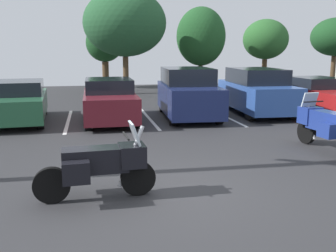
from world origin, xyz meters
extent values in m
cube|color=#2D2D30|center=(0.00, 0.00, -0.05)|extent=(44.00, 44.00, 0.10)
cylinder|color=black|center=(-0.52, -0.02, 0.31)|extent=(0.63, 0.16, 0.63)
cylinder|color=black|center=(-2.00, -0.10, 0.31)|extent=(0.63, 0.16, 0.63)
cube|color=black|center=(-1.26, -0.06, 0.71)|extent=(1.13, 0.50, 0.42)
cylinder|color=#B2B2B7|center=(-0.64, -0.02, 0.72)|extent=(0.50, 0.10, 1.10)
cylinder|color=black|center=(-0.72, -0.03, 1.10)|extent=(0.07, 0.62, 0.04)
cube|color=black|center=(-0.62, -0.02, 0.75)|extent=(0.47, 0.54, 0.38)
cube|color=#B2C1CC|center=(-0.57, -0.02, 1.14)|extent=(0.19, 0.45, 0.39)
cube|color=black|center=(-1.62, 0.28, 0.61)|extent=(0.45, 0.26, 0.36)
cube|color=black|center=(-1.58, -0.44, 0.61)|extent=(0.45, 0.26, 0.36)
cylinder|color=black|center=(4.52, 2.92, 0.33)|extent=(0.20, 0.67, 0.66)
cube|color=navy|center=(4.63, 2.10, 0.76)|extent=(0.58, 1.28, 0.51)
cylinder|color=#B2B2B7|center=(4.54, 2.80, 0.75)|extent=(0.13, 0.52, 1.13)
cylinder|color=black|center=(4.55, 2.72, 1.20)|extent=(0.62, 0.11, 0.04)
cube|color=navy|center=(4.54, 2.82, 0.81)|extent=(0.56, 0.50, 0.45)
cube|color=#B2C1CC|center=(4.53, 2.87, 1.24)|extent=(0.46, 0.22, 0.39)
cube|color=navy|center=(4.32, 1.69, 0.63)|extent=(0.29, 0.47, 0.36)
cube|color=silver|center=(-2.12, 7.78, 0.00)|extent=(0.12, 4.77, 0.01)
cube|color=silver|center=(0.86, 7.78, 0.00)|extent=(0.12, 4.77, 0.01)
cube|color=silver|center=(3.84, 7.78, 0.00)|extent=(0.12, 4.77, 0.01)
cube|color=silver|center=(6.82, 7.78, 0.00)|extent=(0.12, 4.77, 0.01)
cube|color=#235638|center=(-3.81, 7.88, 0.61)|extent=(2.12, 4.49, 0.77)
cube|color=black|center=(-3.82, 8.03, 1.24)|extent=(1.82, 2.35, 0.47)
cylinder|color=black|center=(-2.93, 6.45, 0.35)|extent=(0.27, 0.71, 0.70)
cylinder|color=black|center=(-3.14, 9.42, 0.35)|extent=(0.27, 0.71, 0.70)
cylinder|color=black|center=(-4.69, 9.31, 0.35)|extent=(0.27, 0.71, 0.70)
cube|color=maroon|center=(-0.62, 7.44, 0.62)|extent=(1.82, 4.28, 0.84)
cube|color=black|center=(-0.62, 7.70, 1.28)|extent=(1.67, 2.16, 0.48)
cylinder|color=black|center=(0.14, 5.98, 0.31)|extent=(0.22, 0.61, 0.61)
cylinder|color=black|center=(-1.40, 5.99, 0.31)|extent=(0.22, 0.61, 0.61)
cylinder|color=black|center=(0.15, 8.88, 0.31)|extent=(0.22, 0.61, 0.61)
cylinder|color=black|center=(-1.38, 8.89, 0.31)|extent=(0.22, 0.61, 0.61)
cube|color=navy|center=(2.37, 7.64, 0.73)|extent=(2.18, 4.39, 1.05)
cube|color=black|center=(2.39, 8.01, 1.56)|extent=(1.92, 2.70, 0.62)
cylinder|color=black|center=(3.09, 6.14, 0.31)|extent=(0.26, 0.63, 0.62)
cylinder|color=black|center=(1.45, 6.25, 0.31)|extent=(0.26, 0.63, 0.62)
cylinder|color=black|center=(3.29, 9.04, 0.31)|extent=(0.26, 0.63, 0.62)
cylinder|color=black|center=(1.64, 9.14, 0.31)|extent=(0.26, 0.63, 0.62)
cube|color=#2D519E|center=(5.32, 8.05, 0.73)|extent=(2.14, 4.78, 0.99)
cube|color=black|center=(5.33, 8.18, 1.52)|extent=(1.89, 2.87, 0.59)
cylinder|color=black|center=(6.06, 6.42, 0.36)|extent=(0.26, 0.73, 0.72)
cylinder|color=black|center=(4.42, 6.50, 0.36)|extent=(0.26, 0.73, 0.72)
cylinder|color=black|center=(6.22, 9.60, 0.36)|extent=(0.26, 0.73, 0.72)
cylinder|color=black|center=(4.58, 9.68, 0.36)|extent=(0.26, 0.73, 0.72)
cube|color=maroon|center=(8.07, 7.94, 0.59)|extent=(2.05, 4.84, 0.78)
cube|color=black|center=(8.06, 8.27, 1.20)|extent=(1.80, 2.07, 0.43)
cylinder|color=black|center=(7.31, 6.29, 0.31)|extent=(0.24, 0.63, 0.63)
cylinder|color=black|center=(8.83, 9.59, 0.31)|extent=(0.24, 0.63, 0.63)
cylinder|color=black|center=(7.21, 9.54, 0.31)|extent=(0.24, 0.63, 0.63)
cylinder|color=#4C3823|center=(10.86, 19.20, 0.94)|extent=(0.35, 0.35, 1.89)
ellipsoid|color=#285B28|center=(10.86, 19.20, 3.26)|extent=(3.13, 3.13, 2.75)
cylinder|color=#4C3823|center=(5.90, 18.26, 0.76)|extent=(0.30, 0.30, 1.52)
ellipsoid|color=#1E4C23|center=(5.90, 18.26, 3.39)|extent=(3.18, 3.18, 3.75)
cylinder|color=#4C3823|center=(17.04, 20.31, 1.04)|extent=(0.36, 0.36, 2.07)
ellipsoid|color=#19421E|center=(17.04, 20.31, 3.49)|extent=(3.65, 3.65, 2.85)
cylinder|color=#4C3823|center=(-0.21, 20.15, 0.87)|extent=(0.44, 0.44, 1.75)
ellipsoid|color=#19421E|center=(-0.21, 20.15, 3.01)|extent=(2.49, 2.49, 2.52)
cylinder|color=#4C3823|center=(0.79, 16.18, 1.08)|extent=(0.33, 0.33, 2.15)
ellipsoid|color=#23512D|center=(0.79, 16.18, 4.05)|extent=(4.72, 4.72, 3.78)
camera|label=1|loc=(-1.31, -6.60, 2.57)|focal=41.52mm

